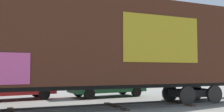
{
  "coord_description": "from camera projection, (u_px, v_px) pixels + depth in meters",
  "views": [
    {
      "loc": [
        -3.59,
        -10.72,
        1.67
      ],
      "look_at": [
        0.73,
        0.74,
        2.38
      ],
      "focal_mm": 40.27,
      "sensor_mm": 36.0,
      "label": 1
    }
  ],
  "objects": [
    {
      "name": "ground_plane",
      "position": [
        103.0,
        108.0,
        11.19
      ],
      "size": [
        260.0,
        260.0,
        0.0
      ],
      "primitive_type": "plane",
      "color": "gray"
    },
    {
      "name": "parked_car_red",
      "position": [
        12.0,
        84.0,
        14.22
      ],
      "size": [
        4.8,
        2.56,
        1.77
      ],
      "color": "#B21E1E",
      "rests_on": "ground_plane"
    },
    {
      "name": "freight_car",
      "position": [
        92.0,
        43.0,
        11.18
      ],
      "size": [
        17.27,
        3.14,
        5.08
      ],
      "color": "#472316",
      "rests_on": "ground_plane"
    },
    {
      "name": "track",
      "position": [
        96.0,
        107.0,
        11.08
      ],
      "size": [
        60.02,
        3.38,
        0.08
      ],
      "color": "#4C4742",
      "rests_on": "ground_plane"
    },
    {
      "name": "parked_car_green",
      "position": [
        107.0,
        83.0,
        15.95
      ],
      "size": [
        4.98,
        2.44,
        1.81
      ],
      "color": "#1E5933",
      "rests_on": "ground_plane"
    },
    {
      "name": "flagpole",
      "position": [
        45.0,
        33.0,
        23.66
      ],
      "size": [
        0.37,
        1.52,
        8.02
      ],
      "color": "silver",
      "rests_on": "ground_plane"
    },
    {
      "name": "hillside",
      "position": [
        31.0,
        55.0,
        72.39
      ],
      "size": [
        131.37,
        43.74,
        17.02
      ],
      "color": "silver",
      "rests_on": "ground_plane"
    }
  ]
}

